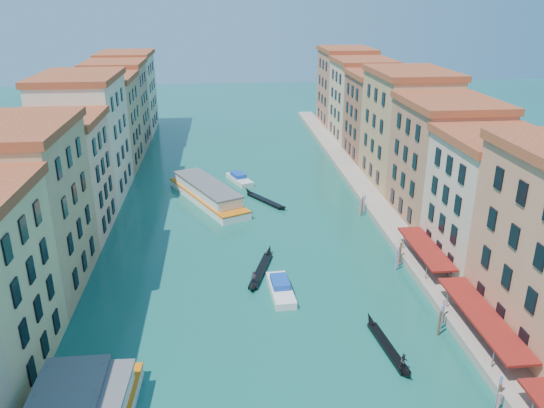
{
  "coord_description": "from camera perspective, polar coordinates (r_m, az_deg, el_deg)",
  "views": [
    {
      "loc": [
        -3.1,
        -19.08,
        32.51
      ],
      "look_at": [
        3.61,
        48.62,
        5.94
      ],
      "focal_mm": 35.0,
      "sensor_mm": 36.0,
      "label": 1
    }
  ],
  "objects": [
    {
      "name": "mooring_poles_right",
      "position": [
        61.31,
        16.73,
        -10.28
      ],
      "size": [
        1.44,
        54.24,
        3.2
      ],
      "color": "brown",
      "rests_on": "ground"
    },
    {
      "name": "quay",
      "position": [
        93.4,
        10.29,
        0.94
      ],
      "size": [
        4.0,
        140.0,
        1.0
      ],
      "primitive_type": "cube",
      "color": "gray",
      "rests_on": "ground"
    },
    {
      "name": "right_bank_palazzos",
      "position": [
        93.18,
        15.43,
        6.42
      ],
      "size": [
        12.8,
        128.4,
        21.0
      ],
      "color": "brown",
      "rests_on": "ground"
    },
    {
      "name": "left_bank_palazzos",
      "position": [
        89.77,
        -20.33,
        5.28
      ],
      "size": [
        12.8,
        128.4,
        21.0
      ],
      "color": "#BFB288",
      "rests_on": "ground"
    },
    {
      "name": "gondola_fore",
      "position": [
        67.54,
        -1.21,
        -7.05
      ],
      "size": [
        4.43,
        11.68,
        2.39
      ],
      "rotation": [
        0.0,
        0.0,
        -0.3
      ],
      "color": "black",
      "rests_on": "ground"
    },
    {
      "name": "restaurant_awnings",
      "position": [
        57.29,
        21.98,
        -11.43
      ],
      "size": [
        3.2,
        44.55,
        3.12
      ],
      "color": "maroon",
      "rests_on": "ground"
    },
    {
      "name": "motorboat_mid",
      "position": [
        63.1,
        0.93,
        -9.03
      ],
      "size": [
        2.85,
        7.74,
        1.57
      ],
      "rotation": [
        0.0,
        0.0,
        0.06
      ],
      "color": "white",
      "rests_on": "ground"
    },
    {
      "name": "gondola_right",
      "position": [
        55.22,
        12.44,
        -14.79
      ],
      "size": [
        2.09,
        10.76,
        2.15
      ],
      "rotation": [
        0.0,
        0.0,
        0.12
      ],
      "color": "black",
      "rests_on": "ground"
    },
    {
      "name": "gondola_far",
      "position": [
        90.33,
        -0.83,
        0.47
      ],
      "size": [
        7.15,
        10.41,
        1.68
      ],
      "rotation": [
        0.0,
        0.0,
        0.57
      ],
      "color": "black",
      "rests_on": "ground"
    },
    {
      "name": "vaporetto_far",
      "position": [
        90.75,
        -6.97,
        1.18
      ],
      "size": [
        14.0,
        22.07,
        3.28
      ],
      "rotation": [
        0.0,
        0.0,
        0.44
      ],
      "color": "white",
      "rests_on": "ground"
    },
    {
      "name": "motorboat_far",
      "position": [
        100.24,
        -3.54,
        2.75
      ],
      "size": [
        5.1,
        8.09,
        1.6
      ],
      "rotation": [
        0.0,
        0.0,
        0.38
      ],
      "color": "silver",
      "rests_on": "ground"
    }
  ]
}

